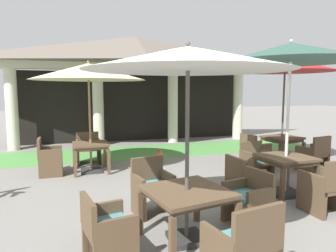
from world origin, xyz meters
The scene contains 23 objects.
ground_plane centered at (0.00, 0.00, 0.00)m, with size 60.00×60.00×0.00m, color gray.
background_pavilion centered at (0.00, 7.18, 3.12)m, with size 9.68×3.00×3.97m.
lawn_strip centered at (0.00, 5.51, 0.00)m, with size 11.48×2.21×0.01m, color #519347.
patio_table_near_foreground centered at (-0.81, -0.54, 0.62)m, with size 1.19×1.19×0.71m.
patio_umbrella_near_foreground centered at (-0.81, -0.54, 2.37)m, with size 2.62×2.62×2.60m.
patio_chair_near_foreground_east centered at (0.25, -0.33, 0.39)m, with size 0.62×0.69×0.81m.
patio_chair_near_foreground_south centered at (-0.60, -1.61, 0.42)m, with size 0.73×0.65×0.92m.
patio_chair_near_foreground_north centered at (-1.02, 0.53, 0.41)m, with size 0.67×0.62×0.90m.
patio_chair_near_foreground_west centered at (-1.88, -0.74, 0.39)m, with size 0.63×0.68×0.81m.
patio_table_mid_left centered at (3.26, 2.90, 0.63)m, with size 1.02×1.02×0.73m.
patio_umbrella_mid_left centered at (3.26, 2.90, 2.68)m, with size 2.64×2.64×2.94m.
patio_chair_mid_left_south centered at (3.46, 1.91, 0.41)m, with size 0.72×0.65×0.90m.
patio_chair_mid_left_west centered at (2.27, 2.71, 0.41)m, with size 0.67×0.70×0.88m.
patio_table_mid_right centered at (-1.86, 3.43, 0.62)m, with size 0.87×0.87×0.72m.
patio_umbrella_mid_right centered at (-1.86, 3.43, 2.43)m, with size 2.73×2.73×2.71m.
patio_chair_mid_right_west centered at (-2.83, 3.40, 0.41)m, with size 0.54×0.56×0.90m.
patio_chair_mid_right_north centered at (-1.89, 4.39, 0.41)m, with size 0.65×0.60×0.84m.
patio_table_far_back centered at (1.64, 0.64, 0.65)m, with size 0.94×0.94×0.76m.
patio_umbrella_far_back centered at (1.64, 0.64, 2.67)m, with size 2.52×2.52×2.93m.
patio_chair_far_back_north centered at (1.59, 1.58, 0.42)m, with size 0.58×0.57×0.85m.
patio_chair_far_back_west centered at (0.70, 0.60, 0.39)m, with size 0.52×0.63×0.82m.
patio_chair_far_back_south centered at (1.69, -0.30, 0.42)m, with size 0.61×0.62×0.92m.
terracotta_urn centered at (0.02, 3.93, 0.16)m, with size 0.27×0.27×0.39m.
Camera 1 is at (-2.16, -4.16, 1.99)m, focal length 32.54 mm.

